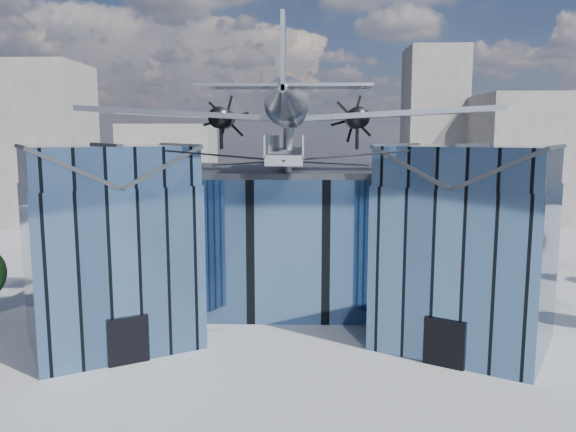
{
  "coord_description": "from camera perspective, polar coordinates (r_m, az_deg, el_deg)",
  "views": [
    {
      "loc": [
        0.79,
        -33.29,
        12.27
      ],
      "look_at": [
        0.0,
        2.0,
        7.2
      ],
      "focal_mm": 35.0,
      "sensor_mm": 36.0,
      "label": 1
    }
  ],
  "objects": [
    {
      "name": "bg_towers",
      "position": [
        83.82,
        1.75,
        6.62
      ],
      "size": [
        77.0,
        24.5,
        26.0
      ],
      "color": "gray",
      "rests_on": "ground"
    },
    {
      "name": "ground_plane",
      "position": [
        35.49,
        -0.07,
        -12.05
      ],
      "size": [
        120.0,
        120.0,
        0.0
      ],
      "primitive_type": "plane",
      "color": "gray"
    },
    {
      "name": "museum",
      "position": [
        39.7,
        0.12,
        -1.59
      ],
      "size": [
        32.88,
        24.5,
        17.6
      ],
      "color": "#496C96",
      "rests_on": "ground"
    }
  ]
}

